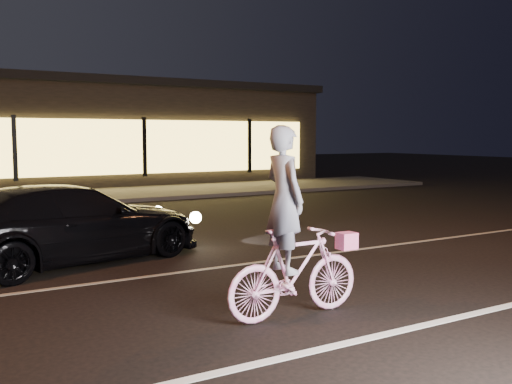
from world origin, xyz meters
TOP-DOWN VIEW (x-y plane):
  - ground at (0.00, 0.00)m, footprint 90.00×90.00m
  - lane_stripe_near at (0.00, -1.50)m, footprint 60.00×0.12m
  - lane_stripe_far at (0.00, 2.00)m, footprint 60.00×0.10m
  - sidewalk at (0.00, 13.00)m, footprint 30.00×4.00m
  - storefront at (0.00, 18.97)m, footprint 25.40×8.42m
  - cyclist at (0.86, -0.56)m, footprint 1.69×0.58m
  - sedan at (-0.64, 3.50)m, footprint 4.62×2.77m

SIDE VIEW (x-z plane):
  - ground at x=0.00m, z-range 0.00..0.00m
  - lane_stripe_near at x=0.00m, z-range 0.00..0.01m
  - lane_stripe_far at x=0.00m, z-range 0.00..0.01m
  - sidewalk at x=0.00m, z-range 0.00..0.12m
  - sedan at x=-0.64m, z-range 0.00..1.25m
  - cyclist at x=0.86m, z-range -0.31..1.82m
  - storefront at x=0.00m, z-range 0.05..4.25m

